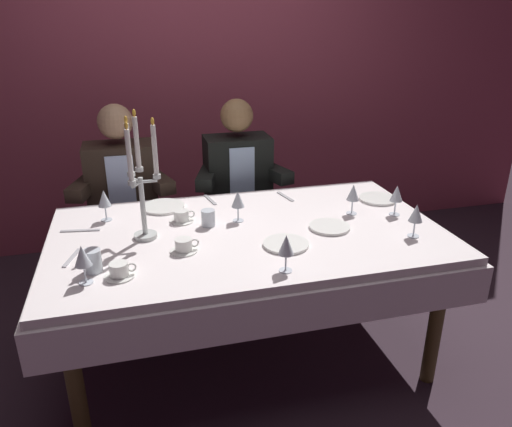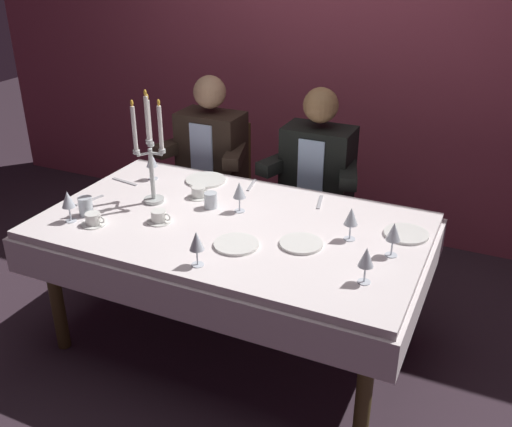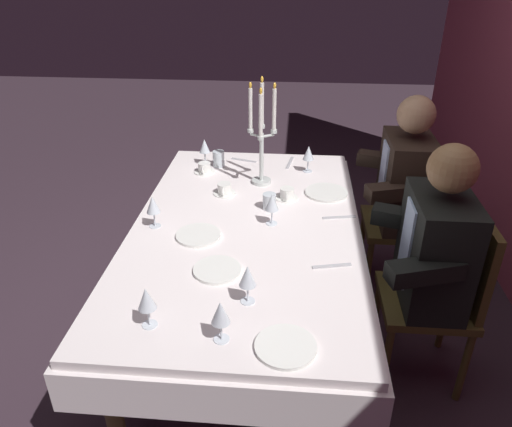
# 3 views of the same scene
# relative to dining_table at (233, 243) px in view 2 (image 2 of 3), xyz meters

# --- Properties ---
(ground_plane) EXTENTS (12.00, 12.00, 0.00)m
(ground_plane) POSITION_rel_dining_table_xyz_m (0.00, 0.00, -0.62)
(ground_plane) COLOR #362730
(back_wall) EXTENTS (6.00, 0.12, 2.70)m
(back_wall) POSITION_rel_dining_table_xyz_m (0.00, 1.66, 0.73)
(back_wall) COLOR #9A3F51
(back_wall) RESTS_ON ground_plane
(dining_table) EXTENTS (1.94, 1.14, 0.74)m
(dining_table) POSITION_rel_dining_table_xyz_m (0.00, 0.00, 0.00)
(dining_table) COLOR white
(dining_table) RESTS_ON ground_plane
(candelabra) EXTENTS (0.15, 0.17, 0.61)m
(candelabra) POSITION_rel_dining_table_xyz_m (-0.49, 0.04, 0.39)
(candelabra) COLOR silver
(candelabra) RESTS_ON dining_table
(dinner_plate_0) EXTENTS (0.21, 0.21, 0.01)m
(dinner_plate_0) POSITION_rel_dining_table_xyz_m (0.13, -0.21, 0.13)
(dinner_plate_0) COLOR white
(dinner_plate_0) RESTS_ON dining_table
(dinner_plate_1) EXTENTS (0.23, 0.23, 0.01)m
(dinner_plate_1) POSITION_rel_dining_table_xyz_m (-0.38, 0.41, 0.13)
(dinner_plate_1) COLOR white
(dinner_plate_1) RESTS_ON dining_table
(dinner_plate_2) EXTENTS (0.21, 0.21, 0.01)m
(dinner_plate_2) POSITION_rel_dining_table_xyz_m (0.82, 0.22, 0.13)
(dinner_plate_2) COLOR white
(dinner_plate_2) RESTS_ON dining_table
(dinner_plate_3) EXTENTS (0.20, 0.20, 0.01)m
(dinner_plate_3) POSITION_rel_dining_table_xyz_m (0.40, -0.08, 0.13)
(dinner_plate_3) COLOR white
(dinner_plate_3) RESTS_ON dining_table
(wine_glass_0) EXTENTS (0.07, 0.07, 0.16)m
(wine_glass_0) POSITION_rel_dining_table_xyz_m (0.05, -0.44, 0.23)
(wine_glass_0) COLOR silver
(wine_glass_0) RESTS_ON dining_table
(wine_glass_1) EXTENTS (0.07, 0.07, 0.16)m
(wine_glass_1) POSITION_rel_dining_table_xyz_m (-0.02, 0.13, 0.23)
(wine_glass_1) COLOR silver
(wine_glass_1) RESTS_ON dining_table
(wine_glass_2) EXTENTS (0.07, 0.07, 0.16)m
(wine_glass_2) POSITION_rel_dining_table_xyz_m (0.59, 0.07, 0.23)
(wine_glass_2) COLOR silver
(wine_glass_2) RESTS_ON dining_table
(wine_glass_3) EXTENTS (0.07, 0.07, 0.16)m
(wine_glass_3) POSITION_rel_dining_table_xyz_m (-0.74, -0.33, 0.23)
(wine_glass_3) COLOR silver
(wine_glass_3) RESTS_ON dining_table
(wine_glass_4) EXTENTS (0.07, 0.07, 0.16)m
(wine_glass_4) POSITION_rel_dining_table_xyz_m (0.80, 0.00, 0.24)
(wine_glass_4) COLOR silver
(wine_glass_4) RESTS_ON dining_table
(wine_glass_5) EXTENTS (0.07, 0.07, 0.16)m
(wine_glass_5) POSITION_rel_dining_table_xyz_m (-0.68, 0.31, 0.23)
(wine_glass_5) COLOR silver
(wine_glass_5) RESTS_ON dining_table
(wine_glass_6) EXTENTS (0.07, 0.07, 0.16)m
(wine_glass_6) POSITION_rel_dining_table_xyz_m (0.75, -0.27, 0.23)
(wine_glass_6) COLOR silver
(wine_glass_6) RESTS_ON dining_table
(water_tumbler_0) EXTENTS (0.07, 0.07, 0.08)m
(water_tumbler_0) POSITION_rel_dining_table_xyz_m (-0.18, 0.11, 0.16)
(water_tumbler_0) COLOR silver
(water_tumbler_0) RESTS_ON dining_table
(water_tumbler_1) EXTENTS (0.07, 0.07, 0.10)m
(water_tumbler_1) POSITION_rel_dining_table_xyz_m (-0.72, -0.24, 0.17)
(water_tumbler_1) COLOR silver
(water_tumbler_1) RESTS_ON dining_table
(coffee_cup_0) EXTENTS (0.13, 0.12, 0.06)m
(coffee_cup_0) POSITION_rel_dining_table_xyz_m (-0.61, -0.31, 0.15)
(coffee_cup_0) COLOR white
(coffee_cup_0) RESTS_ON dining_table
(coffee_cup_1) EXTENTS (0.13, 0.12, 0.06)m
(coffee_cup_1) POSITION_rel_dining_table_xyz_m (-0.33, -0.15, 0.15)
(coffee_cup_1) COLOR white
(coffee_cup_1) RESTS_ON dining_table
(coffee_cup_2) EXTENTS (0.13, 0.12, 0.06)m
(coffee_cup_2) POSITION_rel_dining_table_xyz_m (-0.30, 0.19, 0.15)
(coffee_cup_2) COLOR white
(coffee_cup_2) RESTS_ON dining_table
(fork_0) EXTENTS (0.07, 0.17, 0.01)m
(fork_0) POSITION_rel_dining_table_xyz_m (-0.82, -0.10, 0.12)
(fork_0) COLOR #B7B7BC
(fork_0) RESTS_ON dining_table
(knife_1) EXTENTS (0.19, 0.05, 0.01)m
(knife_1) POSITION_rel_dining_table_xyz_m (-0.80, 0.20, 0.12)
(knife_1) COLOR #B7B7BC
(knife_1) RESTS_ON dining_table
(spoon_2) EXTENTS (0.05, 0.17, 0.01)m
(spoon_2) POSITION_rel_dining_table_xyz_m (-0.11, 0.46, 0.12)
(spoon_2) COLOR #B7B7BC
(spoon_2) RESTS_ON dining_table
(fork_3) EXTENTS (0.06, 0.17, 0.01)m
(fork_3) POSITION_rel_dining_table_xyz_m (0.32, 0.40, 0.12)
(fork_3) COLOR #B7B7BC
(fork_3) RESTS_ON dining_table
(seated_diner_0) EXTENTS (0.63, 0.48, 1.24)m
(seated_diner_0) POSITION_rel_dining_table_xyz_m (-0.60, 0.89, 0.11)
(seated_diner_0) COLOR #51441E
(seated_diner_0) RESTS_ON ground_plane
(seated_diner_1) EXTENTS (0.63, 0.48, 1.24)m
(seated_diner_1) POSITION_rel_dining_table_xyz_m (0.14, 0.89, 0.11)
(seated_diner_1) COLOR #51441E
(seated_diner_1) RESTS_ON ground_plane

